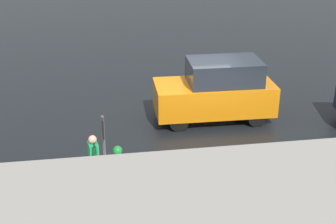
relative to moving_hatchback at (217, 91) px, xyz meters
name	(u,v)px	position (x,y,z in m)	size (l,w,h in m)	color
ground_plane	(200,126)	(0.64, 0.46, -1.03)	(60.00, 60.00, 0.00)	black
kerb_strip	(237,198)	(0.64, 4.66, -1.01)	(24.00, 3.20, 0.04)	gray
moving_hatchback	(217,91)	(0.00, 0.00, 0.00)	(3.93, 1.77, 2.06)	orange
fire_hydrant	(118,160)	(3.45, 2.98, -0.63)	(0.42, 0.31, 0.80)	#197A2D
pedestrian	(94,154)	(4.08, 3.09, -0.34)	(0.30, 0.56, 1.22)	#1E8C4C
metal_railing	(292,219)	(0.08, 6.57, -0.31)	(8.98, 0.04, 1.05)	#B7BABF
sign_post	(104,149)	(3.80, 4.52, 0.55)	(0.07, 0.44, 2.40)	#4C4C51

